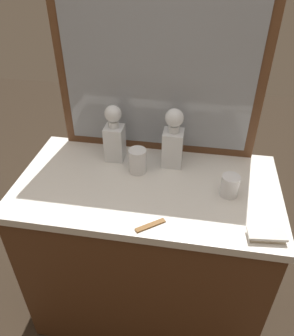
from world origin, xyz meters
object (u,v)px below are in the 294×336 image
crystal_decanter_left (115,138)px  crystal_tumbler_far_left (138,162)px  crystal_tumbler_rear (230,186)px  silver_brush_left (267,235)px  tortoiseshell_comb (150,225)px  crystal_decanter_far_right (173,143)px

crystal_decanter_left → crystal_tumbler_far_left: 0.16m
crystal_decanter_left → crystal_tumbler_rear: 0.54m
silver_brush_left → tortoiseshell_comb: size_ratio=1.30×
crystal_decanter_left → tortoiseshell_comb: crystal_decanter_left is taller
crystal_tumbler_rear → silver_brush_left: crystal_tumbler_rear is taller
crystal_tumbler_far_left → silver_brush_left: bearing=-30.9°
tortoiseshell_comb → crystal_tumbler_far_left: bearing=108.8°
crystal_decanter_left → silver_brush_left: bearing=-31.8°
crystal_decanter_far_right → crystal_decanter_left: bearing=179.6°
crystal_decanter_left → crystal_tumbler_far_left: bearing=-35.2°
crystal_tumbler_far_left → silver_brush_left: crystal_tumbler_far_left is taller
crystal_tumbler_rear → silver_brush_left: bearing=-60.2°
crystal_tumbler_far_left → tortoiseshell_comb: size_ratio=1.05×
crystal_decanter_far_right → crystal_decanter_left: crystal_decanter_far_right is taller
crystal_tumbler_far_left → tortoiseshell_comb: (0.11, -0.32, -0.05)m
crystal_tumbler_rear → silver_brush_left: size_ratio=0.66×
crystal_tumbler_far_left → crystal_tumbler_rear: 0.40m
crystal_decanter_far_right → crystal_tumbler_rear: 0.31m
crystal_decanter_far_right → crystal_decanter_left: (-0.26, 0.00, -0.00)m
crystal_tumbler_far_left → silver_brush_left: size_ratio=0.81×
crystal_tumbler_rear → tortoiseshell_comb: size_ratio=0.85×
crystal_decanter_far_right → crystal_decanter_left: size_ratio=1.02×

